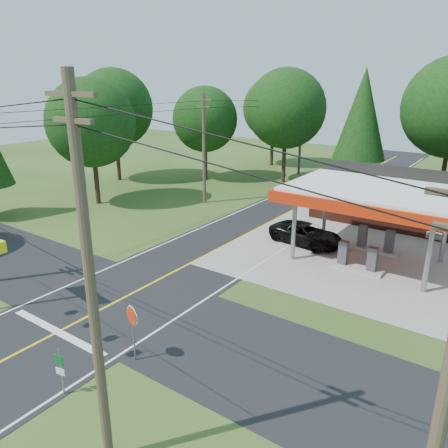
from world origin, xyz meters
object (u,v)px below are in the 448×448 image
Objects in this scene: gas_canopy at (373,197)px; sedan_car at (441,228)px; suv_car at (306,234)px; octagonal_stop_sign at (132,320)px.

sedan_car is at bearing 69.44° from gas_canopy.
sedan_car is (3.00, 8.00, -3.67)m from gas_canopy.
suv_car reaches higher than sedan_car.
suv_car is 16.59m from octagonal_stop_sign.
octagonal_stop_sign is at bearing -105.70° from gas_canopy.
gas_canopy reaches higher than octagonal_stop_sign.
gas_canopy is 16.80m from octagonal_stop_sign.
octagonal_stop_sign is at bearing -171.56° from suv_car.
suv_car is 10.58m from sedan_car.
suv_car is (-4.50, 0.53, -3.54)m from gas_canopy.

